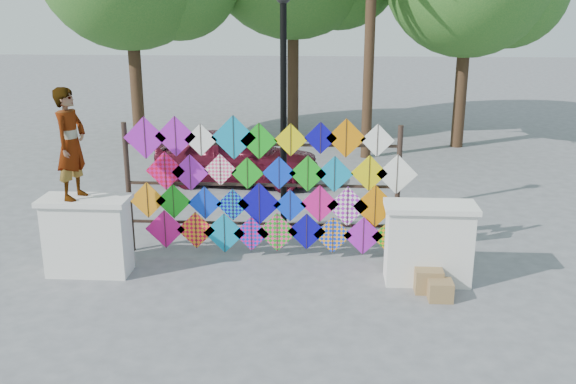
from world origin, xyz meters
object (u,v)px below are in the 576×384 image
at_px(sedan, 237,156).
at_px(vendor_woman, 71,144).
at_px(lamppost, 283,90).
at_px(kite_rack, 267,189).

bearing_deg(sedan, vendor_woman, 166.59).
distance_m(sedan, lamppost, 4.00).
height_order(kite_rack, sedan, kite_rack).
relative_size(sedan, lamppost, 0.87).
bearing_deg(sedan, kite_rack, -160.85).
height_order(vendor_woman, sedan, vendor_woman).
xyz_separation_m(sedan, lamppost, (1.32, -3.19, 2.03)).
xyz_separation_m(vendor_woman, lamppost, (3.12, 2.20, 0.54)).
distance_m(vendor_woman, lamppost, 3.86).
height_order(vendor_woman, lamppost, lamppost).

